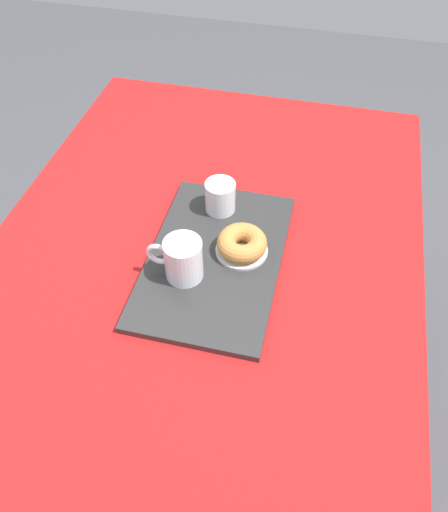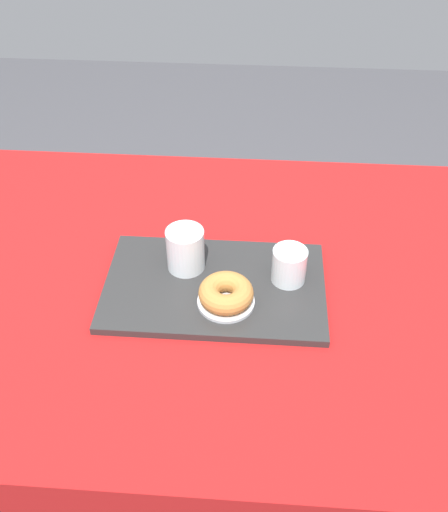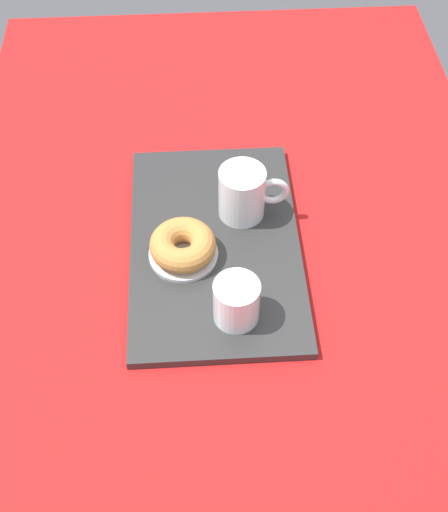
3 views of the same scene
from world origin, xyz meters
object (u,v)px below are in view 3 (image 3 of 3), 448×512
Objects in this scene: serving_tray at (215,245)px; donut_plate_left at (183,254)px; dining_table at (235,273)px; water_glass_near at (236,303)px; tea_mug_left at (243,194)px; sugar_donut_left at (183,245)px.

donut_plate_left is (0.03, -0.06, 0.01)m from serving_tray.
dining_table is 0.22m from water_glass_near.
dining_table is 3.14× the size of serving_tray.
dining_table is 0.17m from tea_mug_left.
dining_table is at bearing 113.42° from donut_plate_left.
serving_tray is at bearing 116.96° from donut_plate_left.
serving_tray is (0.01, -0.04, 0.10)m from dining_table.
tea_mug_left is 0.15m from donut_plate_left.
serving_tray is 3.77× the size of tea_mug_left.
water_glass_near reaches higher than dining_table.
sugar_donut_left is (-0.13, -0.08, -0.01)m from water_glass_near.
serving_tray is 0.06m from donut_plate_left.
donut_plate_left is at bearing -63.04° from serving_tray.
sugar_donut_left reaches higher than dining_table.
sugar_donut_left is (0.10, -0.11, -0.02)m from tea_mug_left.
tea_mug_left is at bearing 173.05° from water_glass_near.
dining_table is 13.07× the size of sugar_donut_left.
serving_tray is 0.10m from tea_mug_left.
sugar_donut_left is at bearing -63.04° from serving_tray.
tea_mug_left is (-0.06, 0.02, 0.16)m from dining_table.
tea_mug_left reaches higher than serving_tray.
tea_mug_left is 1.60× the size of water_glass_near.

